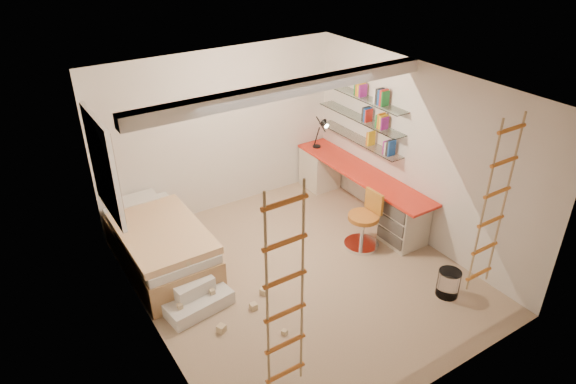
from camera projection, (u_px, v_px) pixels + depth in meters
floor at (300, 275)px, 6.97m from camera, size 4.50×4.50×0.00m
ceiling_beam at (288, 89)px, 5.96m from camera, size 4.00×0.18×0.16m
window_frame at (103, 166)px, 6.38m from camera, size 0.06×1.15×1.35m
window_blind at (106, 165)px, 6.40m from camera, size 0.02×1.00×1.20m
rope_ladder_left at (285, 296)px, 4.31m from camera, size 0.41×0.04×2.13m
rope_ladder_right at (494, 207)px, 5.58m from camera, size 0.41×0.04×2.13m
waste_bin at (448, 283)px, 6.53m from camera, size 0.29×0.29×0.36m
desk at (359, 190)px, 8.22m from camera, size 0.56×2.80×0.75m
shelves at (360, 119)px, 7.95m from camera, size 0.25×1.80×0.71m
bed at (160, 245)px, 7.01m from camera, size 1.02×2.00×0.69m
task_lamp at (323, 129)px, 8.54m from camera, size 0.14×0.36×0.57m
swivel_chair at (364, 227)px, 7.42m from camera, size 0.52×0.52×0.86m
play_platform at (192, 294)px, 6.40m from camera, size 0.90×0.74×0.37m
toy_blocks at (218, 293)px, 6.28m from camera, size 1.14×1.23×0.64m
books at (361, 109)px, 7.88m from camera, size 0.14×0.64×0.92m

